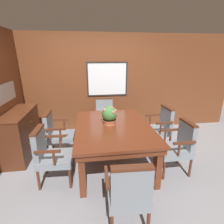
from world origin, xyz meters
TOP-DOWN VIEW (x-y plane):
  - ground_plane at (0.00, 0.00)m, footprint 14.00×14.00m
  - wall_back at (0.00, 1.74)m, footprint 7.20×0.08m
  - dining_table at (0.12, 0.14)m, footprint 1.31×1.79m
  - chair_left_near at (-0.92, -0.24)m, footprint 0.54×0.53m
  - chair_left_far at (-0.94, 0.53)m, footprint 0.53×0.53m
  - chair_right_near at (1.15, -0.27)m, footprint 0.53×0.52m
  - chair_head_far at (0.09, 1.43)m, footprint 0.53×0.54m
  - chair_right_far at (1.18, 0.55)m, footprint 0.56×0.55m
  - chair_head_near at (0.10, -1.17)m, footprint 0.53×0.54m
  - potted_plant at (0.06, 0.21)m, footprint 0.29×0.28m
  - sideboard_cabinet at (-1.65, 0.67)m, footprint 0.45×1.21m

SIDE VIEW (x-z plane):
  - ground_plane at x=0.00m, z-range 0.00..0.00m
  - sideboard_cabinet at x=-1.65m, z-range 0.00..0.91m
  - chair_left_near at x=-0.92m, z-range 0.04..0.94m
  - chair_left_far at x=-0.94m, z-range 0.04..0.94m
  - chair_right_near at x=1.15m, z-range 0.04..0.94m
  - chair_head_far at x=0.09m, z-range 0.04..0.94m
  - chair_right_far at x=1.18m, z-range 0.04..0.94m
  - chair_head_near at x=0.10m, z-range 0.04..0.94m
  - dining_table at x=0.12m, z-range 0.28..1.02m
  - potted_plant at x=0.06m, z-range 0.74..1.08m
  - wall_back at x=0.00m, z-range 0.00..2.45m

